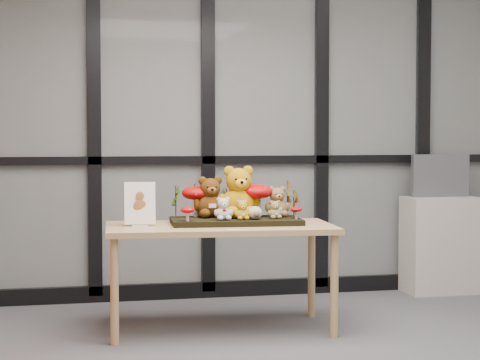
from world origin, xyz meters
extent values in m
plane|color=beige|center=(0.00, 2.50, 1.40)|extent=(5.00, 0.00, 5.00)
cube|color=#2D383F|center=(0.00, 2.47, 1.40)|extent=(4.90, 0.02, 2.70)
cube|color=black|center=(0.00, 2.47, 0.06)|extent=(4.90, 0.06, 0.12)
cube|color=black|center=(0.00, 2.47, 1.05)|extent=(4.90, 0.06, 0.06)
cube|color=black|center=(-1.30, 2.47, 1.40)|extent=(0.10, 0.06, 2.70)
cube|color=black|center=(-0.45, 2.47, 1.40)|extent=(0.10, 0.06, 2.70)
cube|color=black|center=(0.45, 2.47, 1.40)|extent=(0.10, 0.06, 2.70)
cube|color=black|center=(1.30, 2.47, 1.40)|extent=(0.10, 0.06, 2.70)
cube|color=tan|center=(-0.58, 1.36, 0.65)|extent=(1.48, 0.82, 0.04)
cylinder|color=tan|center=(-1.27, 1.11, 0.32)|extent=(0.05, 0.05, 0.63)
cylinder|color=tan|center=(-1.22, 1.72, 0.32)|extent=(0.05, 0.05, 0.63)
cylinder|color=tan|center=(0.06, 1.01, 0.32)|extent=(0.05, 0.05, 0.63)
cylinder|color=tan|center=(0.11, 1.62, 0.32)|extent=(0.05, 0.05, 0.63)
cube|color=black|center=(-0.47, 1.41, 0.69)|extent=(0.85, 0.47, 0.04)
cube|color=silver|center=(-1.08, 1.42, 0.67)|extent=(0.10, 0.07, 0.01)
cube|color=white|center=(-1.08, 1.42, 0.81)|extent=(0.20, 0.08, 0.26)
ellipsoid|color=brown|center=(-1.08, 1.41, 0.79)|extent=(0.09, 0.01, 0.10)
ellipsoid|color=brown|center=(-1.08, 1.41, 0.86)|extent=(0.05, 0.01, 0.05)
cube|color=white|center=(-0.56, 1.08, 0.67)|extent=(0.08, 0.03, 0.00)
cube|color=#B3AA9F|center=(1.37, 2.27, 0.38)|extent=(0.57, 0.33, 0.75)
cube|color=#4F5157|center=(1.37, 2.29, 0.92)|extent=(0.47, 0.05, 0.33)
cube|color=black|center=(1.37, 2.26, 0.92)|extent=(0.41, 0.00, 0.27)
camera|label=1|loc=(-1.67, -3.99, 1.24)|focal=65.00mm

